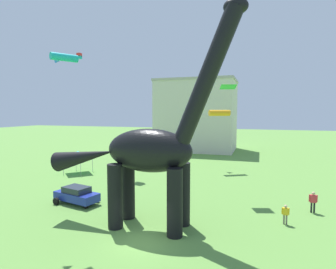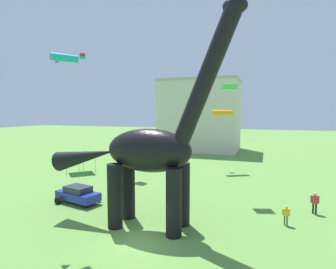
% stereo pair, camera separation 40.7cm
% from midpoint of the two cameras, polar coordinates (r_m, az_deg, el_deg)
% --- Properties ---
extents(ground_plane, '(240.00, 240.00, 0.00)m').
position_cam_midpoint_polar(ground_plane, '(19.28, -6.27, -21.00)').
color(ground_plane, '#5B8E3D').
extents(dinosaur_sculpture, '(14.75, 3.12, 15.41)m').
position_cam_midpoint_polar(dinosaur_sculpture, '(20.18, -4.61, -3.23)').
color(dinosaur_sculpture, black).
rests_on(dinosaur_sculpture, ground_plane).
extents(parked_sedan_left, '(4.49, 2.65, 1.55)m').
position_cam_midpoint_polar(parked_sedan_left, '(27.46, -18.44, -11.49)').
color(parked_sedan_left, navy).
rests_on(parked_sedan_left, ground_plane).
extents(person_photographer, '(0.41, 0.18, 1.08)m').
position_cam_midpoint_polar(person_photographer, '(31.27, 1.56, -9.54)').
color(person_photographer, '#6B6056').
rests_on(person_photographer, ground_plane).
extents(person_vendor_side, '(0.66, 0.29, 1.77)m').
position_cam_midpoint_polar(person_vendor_side, '(26.52, 26.93, -11.76)').
color(person_vendor_side, black).
rests_on(person_vendor_side, ground_plane).
extents(person_far_spectator, '(0.55, 0.24, 1.48)m').
position_cam_midpoint_polar(person_far_spectator, '(23.16, 22.22, -14.44)').
color(person_far_spectator, '#6B6056').
rests_on(person_far_spectator, ground_plane).
extents(festival_canopy_tent, '(3.15, 3.15, 3.00)m').
position_cam_midpoint_polar(festival_canopy_tent, '(40.11, -18.06, -3.85)').
color(festival_canopy_tent, '#B2B2B7').
rests_on(festival_canopy_tent, ground_plane).
extents(kite_mid_center, '(1.21, 1.21, 1.43)m').
position_cam_midpoint_polar(kite_mid_center, '(34.50, -7.40, -1.64)').
color(kite_mid_center, purple).
extents(kite_trailing, '(3.07, 3.14, 0.89)m').
position_cam_midpoint_polar(kite_trailing, '(40.89, 9.92, 4.33)').
color(kite_trailing, orange).
extents(kite_mid_left, '(1.87, 1.81, 0.53)m').
position_cam_midpoint_polar(kite_mid_left, '(21.08, -21.03, 14.30)').
color(kite_mid_left, '#19B2B7').
extents(kite_apex, '(0.68, 0.68, 0.87)m').
position_cam_midpoint_polar(kite_apex, '(47.27, -17.80, 14.91)').
color(kite_apex, red).
extents(kite_high_left, '(1.80, 1.51, 0.40)m').
position_cam_midpoint_polar(kite_high_left, '(28.78, 11.70, 9.42)').
color(kite_high_left, green).
extents(background_building_block, '(16.34, 11.97, 15.03)m').
position_cam_midpoint_polar(background_building_block, '(61.12, 5.67, 3.92)').
color(background_building_block, beige).
rests_on(background_building_block, ground_plane).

